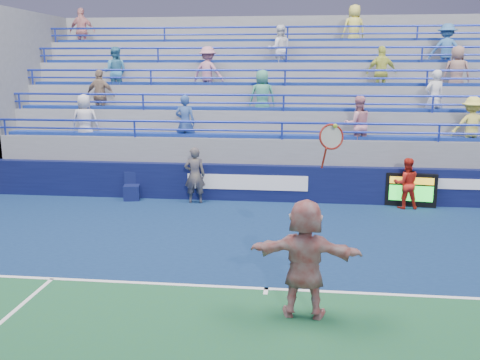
# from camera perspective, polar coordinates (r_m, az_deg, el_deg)

# --- Properties ---
(ground) EXTENTS (120.00, 120.00, 0.00)m
(ground) POSITION_cam_1_polar(r_m,az_deg,el_deg) (9.97, 2.81, -11.62)
(ground) COLOR #333538
(sponsor_wall) EXTENTS (18.00, 0.32, 1.10)m
(sponsor_wall) POSITION_cam_1_polar(r_m,az_deg,el_deg) (16.00, 4.39, -0.39)
(sponsor_wall) COLOR #090E36
(sponsor_wall) RESTS_ON ground
(bleacher_stand) EXTENTS (18.00, 5.60, 6.13)m
(bleacher_stand) POSITION_cam_1_polar(r_m,az_deg,el_deg) (19.54, 4.87, 4.86)
(bleacher_stand) COLOR slate
(bleacher_stand) RESTS_ON ground
(serve_speed_board) EXTENTS (1.43, 0.33, 0.99)m
(serve_speed_board) POSITION_cam_1_polar(r_m,az_deg,el_deg) (16.14, 17.77, -1.03)
(serve_speed_board) COLOR black
(serve_speed_board) RESTS_ON ground
(judge_chair) EXTENTS (0.55, 0.56, 0.83)m
(judge_chair) POSITION_cam_1_polar(r_m,az_deg,el_deg) (16.52, -11.44, -1.21)
(judge_chair) COLOR #0D1442
(judge_chair) RESTS_ON ground
(tennis_player) EXTENTS (1.86, 0.70, 3.16)m
(tennis_player) POSITION_cam_1_polar(r_m,az_deg,el_deg) (8.71, 6.94, -8.28)
(tennis_player) COLOR silver
(tennis_player) RESTS_ON ground
(line_judge) EXTENTS (0.67, 0.50, 1.68)m
(line_judge) POSITION_cam_1_polar(r_m,az_deg,el_deg) (15.77, -4.85, 0.50)
(line_judge) COLOR #131535
(line_judge) RESTS_ON ground
(ball_girl) EXTENTS (0.74, 0.59, 1.47)m
(ball_girl) POSITION_cam_1_polar(r_m,az_deg,el_deg) (15.85, 17.30, -0.35)
(ball_girl) COLOR red
(ball_girl) RESTS_ON ground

